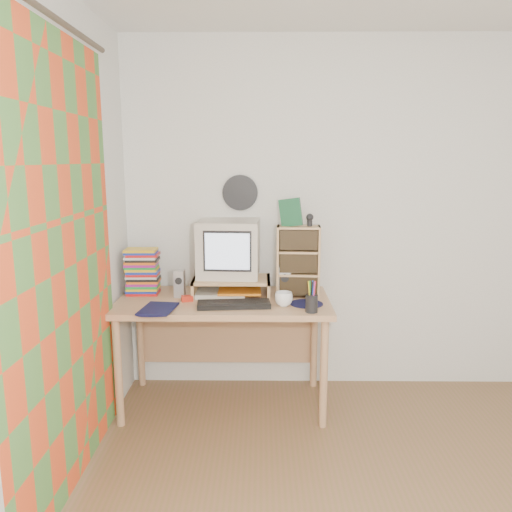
{
  "coord_description": "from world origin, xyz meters",
  "views": [
    {
      "loc": [
        -0.78,
        -1.81,
        1.66
      ],
      "look_at": [
        -0.81,
        1.33,
        1.05
      ],
      "focal_mm": 35.0,
      "sensor_mm": 36.0,
      "label": 1
    }
  ],
  "objects_px": {
    "crt_monitor": "(229,249)",
    "cd_rack": "(298,261)",
    "keyboard": "(234,304)",
    "desk": "(224,316)",
    "dvd_stack": "(143,273)",
    "mug": "(284,299)",
    "diary": "(143,307)"
  },
  "relations": [
    {
      "from": "crt_monitor",
      "to": "cd_rack",
      "type": "bearing_deg",
      "value": -3.78
    },
    {
      "from": "keyboard",
      "to": "desk",
      "type": "bearing_deg",
      "value": 103.63
    },
    {
      "from": "dvd_stack",
      "to": "mug",
      "type": "height_order",
      "value": "dvd_stack"
    },
    {
      "from": "keyboard",
      "to": "dvd_stack",
      "type": "relative_size",
      "value": 1.53
    },
    {
      "from": "mug",
      "to": "desk",
      "type": "bearing_deg",
      "value": 151.33
    },
    {
      "from": "desk",
      "to": "mug",
      "type": "relative_size",
      "value": 12.31
    },
    {
      "from": "crt_monitor",
      "to": "keyboard",
      "type": "height_order",
      "value": "crt_monitor"
    },
    {
      "from": "desk",
      "to": "diary",
      "type": "relative_size",
      "value": 5.89
    },
    {
      "from": "dvd_stack",
      "to": "mug",
      "type": "xyz_separation_m",
      "value": [
        0.95,
        -0.28,
        -0.1
      ]
    },
    {
      "from": "keyboard",
      "to": "dvd_stack",
      "type": "xyz_separation_m",
      "value": [
        -0.64,
        0.3,
        0.13
      ]
    },
    {
      "from": "crt_monitor",
      "to": "dvd_stack",
      "type": "height_order",
      "value": "crt_monitor"
    },
    {
      "from": "desk",
      "to": "cd_rack",
      "type": "bearing_deg",
      "value": 3.09
    },
    {
      "from": "keyboard",
      "to": "crt_monitor",
      "type": "bearing_deg",
      "value": 93.82
    },
    {
      "from": "desk",
      "to": "cd_rack",
      "type": "height_order",
      "value": "cd_rack"
    },
    {
      "from": "crt_monitor",
      "to": "cd_rack",
      "type": "height_order",
      "value": "crt_monitor"
    },
    {
      "from": "keyboard",
      "to": "cd_rack",
      "type": "distance_m",
      "value": 0.54
    },
    {
      "from": "mug",
      "to": "cd_rack",
      "type": "bearing_deg",
      "value": 66.26
    },
    {
      "from": "desk",
      "to": "mug",
      "type": "xyz_separation_m",
      "value": [
        0.39,
        -0.21,
        0.18
      ]
    },
    {
      "from": "dvd_stack",
      "to": "desk",
      "type": "bearing_deg",
      "value": -8.5
    },
    {
      "from": "keyboard",
      "to": "cd_rack",
      "type": "bearing_deg",
      "value": 26.97
    },
    {
      "from": "cd_rack",
      "to": "mug",
      "type": "height_order",
      "value": "cd_rack"
    },
    {
      "from": "desk",
      "to": "diary",
      "type": "xyz_separation_m",
      "value": [
        -0.48,
        -0.32,
        0.16
      ]
    },
    {
      "from": "dvd_stack",
      "to": "diary",
      "type": "relative_size",
      "value": 1.26
    },
    {
      "from": "desk",
      "to": "crt_monitor",
      "type": "bearing_deg",
      "value": 71.32
    },
    {
      "from": "cd_rack",
      "to": "diary",
      "type": "height_order",
      "value": "cd_rack"
    },
    {
      "from": "crt_monitor",
      "to": "diary",
      "type": "height_order",
      "value": "crt_monitor"
    },
    {
      "from": "desk",
      "to": "diary",
      "type": "height_order",
      "value": "diary"
    },
    {
      "from": "keyboard",
      "to": "diary",
      "type": "relative_size",
      "value": 1.92
    },
    {
      "from": "desk",
      "to": "diary",
      "type": "distance_m",
      "value": 0.59
    },
    {
      "from": "crt_monitor",
      "to": "mug",
      "type": "relative_size",
      "value": 3.56
    },
    {
      "from": "desk",
      "to": "cd_rack",
      "type": "relative_size",
      "value": 2.93
    },
    {
      "from": "keyboard",
      "to": "cd_rack",
      "type": "relative_size",
      "value": 0.96
    }
  ]
}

